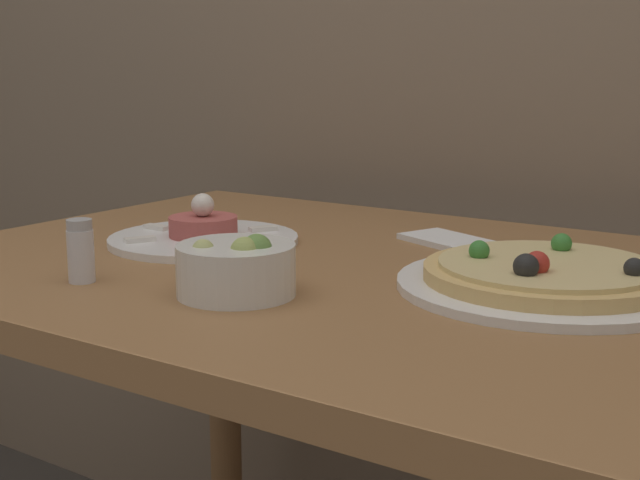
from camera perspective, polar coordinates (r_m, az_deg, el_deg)
dining_table at (r=1.12m, az=1.79°, el=-7.71°), size 1.09×0.77×0.79m
pizza_plate at (r=1.00m, az=14.35°, el=-2.31°), size 0.33×0.33×0.05m
tartare_plate at (r=1.23m, az=-7.47°, el=0.32°), size 0.26×0.26×0.07m
small_bowl at (r=0.95m, az=-5.37°, el=-1.82°), size 0.13×0.13×0.07m
napkin at (r=1.23m, az=8.16°, el=-0.03°), size 0.15×0.12×0.01m
salt_shaker at (r=1.04m, az=-15.07°, el=-0.70°), size 0.03×0.03×0.07m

